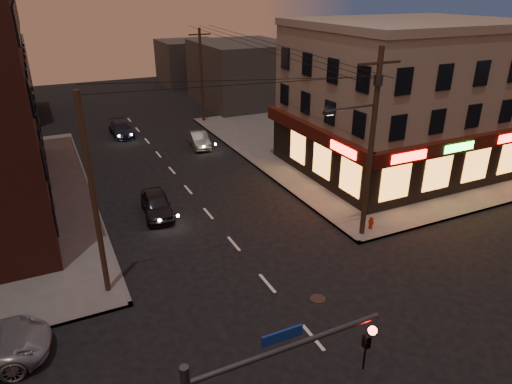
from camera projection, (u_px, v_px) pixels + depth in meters
ground at (313, 338)px, 17.97m from camera, size 120.00×120.00×0.00m
sidewalk_ne at (371, 142)px, 40.67m from camera, size 24.00×28.00×0.15m
pizza_building at (405, 97)px, 33.11m from camera, size 15.85×12.85×10.50m
bg_building_ne_a at (243, 73)px, 53.34m from camera, size 10.00×12.00×7.00m
bg_building_ne_b at (190, 62)px, 64.28m from camera, size 8.00×8.00×6.00m
utility_pole_main at (370, 136)px, 23.02m from camera, size 4.20×0.44×10.00m
utility_pole_far at (202, 76)px, 45.10m from camera, size 0.26×0.26×9.00m
utility_pole_west at (94, 199)px, 18.75m from camera, size 0.24×0.24×9.00m
sedan_near at (157, 204)px, 27.44m from camera, size 2.04×4.22×1.39m
sedan_mid at (199, 139)px, 39.38m from camera, size 1.84×4.03×1.28m
sedan_far at (121, 129)px, 42.27m from camera, size 1.85×4.38×1.26m
fire_hydrant at (371, 222)px, 25.66m from camera, size 0.35×0.35×0.76m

